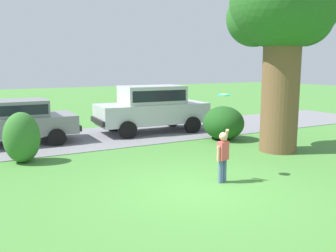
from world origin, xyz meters
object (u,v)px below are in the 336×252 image
oak_tree_large (283,16)px  child_thrower (223,153)px  parked_sedan (15,120)px  frisbee (224,95)px  parked_suv (152,106)px

oak_tree_large → child_thrower: (-3.62, -1.86, -3.55)m
parked_sedan → frisbee: (4.00, -6.57, 1.19)m
parked_suv → parked_sedan: bearing=178.5°
oak_tree_large → parked_sedan: bearing=145.1°
parked_sedan → frisbee: 7.79m
oak_tree_large → frisbee: oak_tree_large is taller
parked_sedan → child_thrower: parked_sedan is taller
oak_tree_large → child_thrower: oak_tree_large is taller
parked_suv → frisbee: bearing=-101.0°
oak_tree_large → parked_sedan: (-7.33, 5.10, -3.42)m
parked_sedan → frisbee: size_ratio=15.81×
child_thrower → frisbee: (0.30, 0.40, 1.32)m
oak_tree_large → frisbee: size_ratio=21.64×
child_thrower → parked_suv: bearing=77.2°
oak_tree_large → child_thrower: bearing=-152.8°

